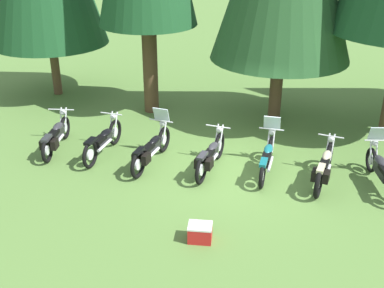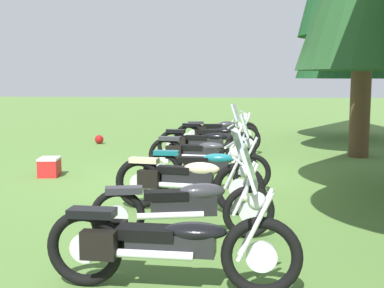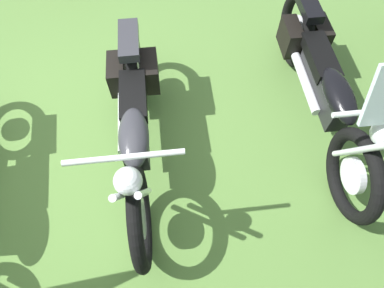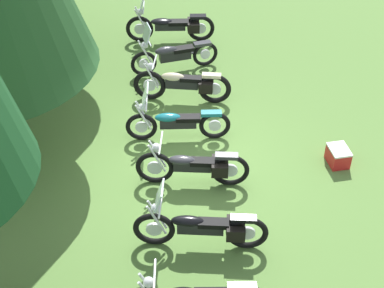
{
  "view_description": "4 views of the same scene",
  "coord_description": "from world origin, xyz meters",
  "views": [
    {
      "loc": [
        1.41,
        -11.08,
        6.14
      ],
      "look_at": [
        -1.09,
        -0.39,
        0.85
      ],
      "focal_mm": 44.86,
      "sensor_mm": 36.0,
      "label": 1
    },
    {
      "loc": [
        9.83,
        0.66,
        2.0
      ],
      "look_at": [
        0.13,
        -0.21,
        0.74
      ],
      "focal_mm": 49.29,
      "sensor_mm": 36.0,
      "label": 2
    },
    {
      "loc": [
        -0.74,
        1.44,
        2.64
      ],
      "look_at": [
        -1.0,
        0.37,
        0.78
      ],
      "focal_mm": 31.15,
      "sensor_mm": 36.0,
      "label": 3
    },
    {
      "loc": [
        -9.06,
        0.58,
        7.81
      ],
      "look_at": [
        -0.45,
        -0.11,
        0.83
      ],
      "focal_mm": 54.04,
      "sensor_mm": 36.0,
      "label": 4
    }
  ],
  "objects": [
    {
      "name": "motorcycle_0",
      "position": [
        -5.18,
        0.07,
        0.45
      ],
      "size": [
        0.81,
        2.23,
        1.0
      ],
      "rotation": [
        0.0,
        0.0,
        1.72
      ],
      "color": "black",
      "rests_on": "ground_plane"
    },
    {
      "name": "motorcycle_1",
      "position": [
        -3.75,
        0.1,
        0.45
      ],
      "size": [
        0.66,
        2.27,
        1.03
      ],
      "rotation": [
        0.0,
        0.0,
        1.5
      ],
      "color": "black",
      "rests_on": "ground_plane"
    },
    {
      "name": "motorcycle_5",
      "position": [
        2.23,
        -0.12,
        0.46
      ],
      "size": [
        0.76,
        2.28,
        1.04
      ],
      "rotation": [
        0.0,
        0.0,
        1.39
      ],
      "color": "black",
      "rests_on": "ground_plane"
    },
    {
      "name": "motorcycle_2",
      "position": [
        -2.28,
        -0.14,
        0.47
      ],
      "size": [
        0.75,
        2.34,
        1.38
      ],
      "rotation": [
        0.0,
        0.0,
        1.44
      ],
      "color": "black",
      "rests_on": "ground_plane"
    },
    {
      "name": "motorcycle_3",
      "position": [
        -0.66,
        -0.14,
        0.45
      ],
      "size": [
        0.72,
        2.21,
        1.03
      ],
      "rotation": [
        0.0,
        0.0,
        1.44
      ],
      "color": "black",
      "rests_on": "ground_plane"
    },
    {
      "name": "motorcycle_4",
      "position": [
        0.79,
        0.13,
        0.45
      ],
      "size": [
        0.66,
        2.25,
        1.35
      ],
      "rotation": [
        0.0,
        0.0,
        1.52
      ],
      "color": "black",
      "rests_on": "ground_plane"
    },
    {
      "name": "ground_plane",
      "position": [
        0.0,
        0.0,
        0.0
      ],
      "size": [
        80.0,
        80.0,
        0.0
      ],
      "primitive_type": "plane",
      "color": "#547A38"
    },
    {
      "name": "picnic_cooler",
      "position": [
        -0.28,
        -3.13,
        0.19
      ],
      "size": [
        0.54,
        0.44,
        0.38
      ],
      "color": "red",
      "rests_on": "ground_plane"
    },
    {
      "name": "motorcycle_6",
      "position": [
        3.61,
        0.04,
        0.46
      ],
      "size": [
        0.74,
        2.24,
        1.34
      ],
      "rotation": [
        0.0,
        0.0,
        1.78
      ],
      "color": "black",
      "rests_on": "ground_plane"
    }
  ]
}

